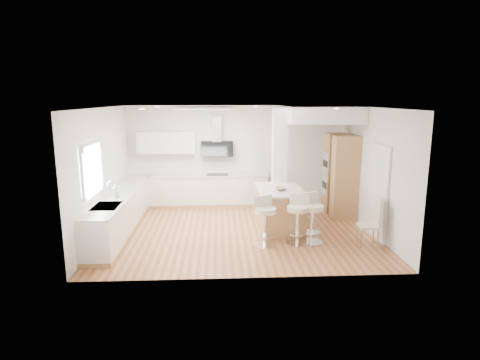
{
  "coord_description": "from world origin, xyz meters",
  "views": [
    {
      "loc": [
        -0.45,
        -8.83,
        3.0
      ],
      "look_at": [
        0.04,
        0.4,
        1.11
      ],
      "focal_mm": 30.0,
      "sensor_mm": 36.0,
      "label": 1
    }
  ],
  "objects": [
    {
      "name": "oven_column",
      "position": [
        2.68,
        1.23,
        1.05
      ],
      "size": [
        0.63,
        1.21,
        2.1
      ],
      "color": "tan",
      "rests_on": "ground"
    },
    {
      "name": "counter_left",
      "position": [
        -2.7,
        0.23,
        0.46
      ],
      "size": [
        0.63,
        4.5,
        1.35
      ],
      "color": "tan",
      "rests_on": "ground"
    },
    {
      "name": "soffit",
      "position": [
        2.1,
        1.4,
        2.6
      ],
      "size": [
        1.78,
        2.2,
        0.4
      ],
      "color": "white",
      "rests_on": "ground"
    },
    {
      "name": "counter_back",
      "position": [
        -0.91,
        2.22,
        0.7
      ],
      "size": [
        3.62,
        0.63,
        2.5
      ],
      "color": "tan",
      "rests_on": "ground"
    },
    {
      "name": "wall_back",
      "position": [
        0.0,
        2.5,
        1.4
      ],
      "size": [
        6.0,
        0.04,
        2.8
      ],
      "primitive_type": "cube",
      "color": "silver",
      "rests_on": "ground"
    },
    {
      "name": "wall_right",
      "position": [
        3.0,
        0.0,
        1.4
      ],
      "size": [
        0.04,
        5.0,
        2.8
      ],
      "primitive_type": "cube",
      "color": "silver",
      "rests_on": "ground"
    },
    {
      "name": "peninsula",
      "position": [
        0.94,
        0.09,
        0.48
      ],
      "size": [
        1.07,
        1.59,
        1.03
      ],
      "rotation": [
        0.0,
        0.0,
        0.02
      ],
      "color": "tan",
      "rests_on": "ground"
    },
    {
      "name": "dining_chair",
      "position": [
        2.69,
        -1.12,
        0.55
      ],
      "size": [
        0.44,
        0.44,
        1.04
      ],
      "rotation": [
        0.0,
        0.0,
        -0.1
      ],
      "color": "beige",
      "rests_on": "ground"
    },
    {
      "name": "ceiling",
      "position": [
        0.0,
        0.0,
        0.0
      ],
      "size": [
        6.0,
        5.0,
        0.02
      ],
      "primitive_type": "cube",
      "color": "white",
      "rests_on": "ground"
    },
    {
      "name": "bar_stool_c",
      "position": [
        1.47,
        -0.88,
        0.6
      ],
      "size": [
        0.59,
        0.59,
        1.06
      ],
      "rotation": [
        0.0,
        0.0,
        0.29
      ],
      "color": "silver",
      "rests_on": "ground"
    },
    {
      "name": "skylight",
      "position": [
        -0.79,
        0.6,
        2.77
      ],
      "size": [
        4.1,
        2.1,
        0.06
      ],
      "color": "white",
      "rests_on": "ground"
    },
    {
      "name": "ground",
      "position": [
        0.0,
        0.0,
        0.0
      ],
      "size": [
        6.0,
        6.0,
        0.0
      ],
      "primitive_type": "plane",
      "color": "#AD6C40",
      "rests_on": "ground"
    },
    {
      "name": "pillar",
      "position": [
        1.05,
        0.95,
        1.4
      ],
      "size": [
        0.35,
        0.35,
        2.8
      ],
      "color": "white",
      "rests_on": "ground"
    },
    {
      "name": "window_left",
      "position": [
        -2.96,
        -0.9,
        1.69
      ],
      "size": [
        0.06,
        1.28,
        1.07
      ],
      "color": "white",
      "rests_on": "ground"
    },
    {
      "name": "bar_stool_b",
      "position": [
        1.17,
        -0.93,
        0.58
      ],
      "size": [
        0.6,
        0.6,
        1.04
      ],
      "rotation": [
        0.0,
        0.0,
        -0.35
      ],
      "color": "silver",
      "rests_on": "ground"
    },
    {
      "name": "bar_stool_a",
      "position": [
        0.48,
        -0.99,
        0.58
      ],
      "size": [
        0.57,
        0.57,
        1.03
      ],
      "rotation": [
        0.0,
        0.0,
        0.27
      ],
      "color": "silver",
      "rests_on": "ground"
    },
    {
      "name": "doorway_right",
      "position": [
        2.97,
        -0.6,
        1.0
      ],
      "size": [
        0.05,
        1.0,
        2.1
      ],
      "color": "#463D37",
      "rests_on": "ground"
    },
    {
      "name": "wall_left",
      "position": [
        -3.0,
        0.0,
        1.4
      ],
      "size": [
        0.04,
        5.0,
        2.8
      ],
      "primitive_type": "cube",
      "color": "silver",
      "rests_on": "ground"
    }
  ]
}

